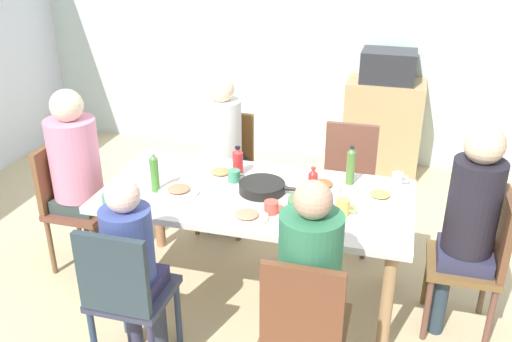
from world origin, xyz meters
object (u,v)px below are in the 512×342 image
chair_0 (125,291)px  plate_1 (221,173)px  person_0 (131,257)px  cup_1 (343,207)px  person_1 (222,141)px  person_3 (470,214)px  dining_table (256,205)px  side_cabinet (382,128)px  chair_3 (479,256)px  bottle_1 (351,166)px  cup_2 (234,176)px  plate_4 (247,216)px  chair_1 (226,164)px  bowl_0 (310,203)px  cup_0 (145,159)px  bottle_3 (155,173)px  person_2 (77,165)px  serving_pan (263,187)px  bottle_0 (313,185)px  cup_4 (272,207)px  bottle_2 (238,161)px  cup_5 (109,200)px  chair_5 (348,178)px  plate_3 (380,196)px  chair_2 (70,198)px  plate_2 (179,191)px  person_4 (310,275)px  chair_4 (304,324)px  microwave (388,66)px  plate_0 (322,185)px

chair_0 → plate_1: chair_0 is taller
person_0 → cup_1: person_0 is taller
person_1 → person_3: bearing=-23.6°
dining_table → side_cabinet: size_ratio=2.09×
chair_3 → bottle_1: (-0.79, 0.29, 0.34)m
person_1 → cup_2: bearing=-64.6°
plate_4 → cup_1: (0.51, 0.19, 0.03)m
chair_1 → bowl_0: (0.82, -0.95, 0.26)m
chair_1 → person_1: (-0.00, -0.09, 0.22)m
cup_0 → bottle_3: bearing=-55.7°
person_2 → side_cabinet: person_2 is taller
serving_pan → side_cabinet: side_cabinet is taller
person_2 → bottle_3: size_ratio=5.00×
chair_0 → bottle_3: size_ratio=3.49×
bottle_0 → bottle_1: bearing=56.9°
cup_4 → bottle_2: (-0.34, 0.44, 0.05)m
chair_1 → serving_pan: (0.50, -0.80, 0.25)m
chair_0 → cup_2: 1.04m
serving_pan → bottle_3: bottle_3 is taller
person_2 → cup_5: (0.45, -0.38, -0.00)m
bottle_0 → bottle_2: 0.58m
bowl_0 → cup_1: (0.19, -0.01, 0.01)m
cup_2 → bottle_2: (-0.01, 0.11, 0.05)m
person_1 → bottle_1: bearing=-24.3°
plate_4 → bowl_0: 0.38m
chair_0 → plate_1: size_ratio=3.95×
chair_0 → chair_5: same height
plate_1 → bottle_2: bearing=25.2°
chair_5 → plate_4: size_ratio=3.68×
plate_3 → cup_2: (-0.91, -0.01, 0.02)m
person_2 → bottle_2: 1.07m
chair_1 → cup_1: 1.42m
chair_5 → bottle_0: size_ratio=4.16×
cup_0 → person_3: bearing=-5.7°
chair_2 → side_cabinet: same height
plate_2 → person_0: bearing=-91.3°
cup_0 → person_4: bearing=-36.0°
dining_table → bottle_0: size_ratio=8.70×
chair_3 → bottle_0: bearing=179.8°
chair_4 → bowl_0: chair_4 is taller
person_1 → bowl_0: size_ratio=4.94×
cup_2 → side_cabinet: side_cabinet is taller
person_1 → microwave: 1.81m
chair_0 → microwave: microwave is taller
chair_3 → plate_0: chair_3 is taller
chair_2 → cup_4: 1.51m
plate_4 → cup_0: bearing=149.2°
serving_pan → bottle_2: size_ratio=2.39×
plate_3 → plate_1: bearing=177.3°
plate_0 → bottle_2: bearing=175.4°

